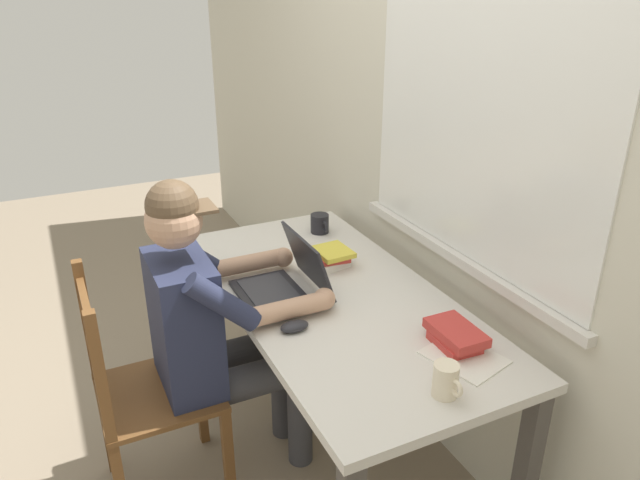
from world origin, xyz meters
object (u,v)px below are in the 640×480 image
at_px(wooden_chair, 143,394).
at_px(laptop, 286,281).
at_px(computer_mouse, 294,326).
at_px(book_stack_main, 455,336).
at_px(coffee_mug_white, 446,380).
at_px(coffee_mug_dark, 320,224).
at_px(seated_person, 214,323).
at_px(desk, 335,315).
at_px(book_stack_side, 329,257).

bearing_deg(wooden_chair, laptop, 88.69).
distance_m(laptop, computer_mouse, 0.26).
bearing_deg(book_stack_main, coffee_mug_white, -43.46).
distance_m(computer_mouse, book_stack_main, 0.53).
height_order(wooden_chair, book_stack_main, wooden_chair).
bearing_deg(coffee_mug_white, wooden_chair, -135.73).
bearing_deg(coffee_mug_dark, computer_mouse, -31.43).
distance_m(seated_person, computer_mouse, 0.34).
height_order(desk, laptop, laptop).
xyz_separation_m(laptop, book_stack_side, (-0.15, 0.26, -0.02)).
height_order(seated_person, book_stack_side, seated_person).
xyz_separation_m(computer_mouse, coffee_mug_dark, (-0.73, 0.44, 0.03)).
bearing_deg(book_stack_side, coffee_mug_dark, 160.89).
xyz_separation_m(desk, seated_person, (-0.09, -0.45, 0.03)).
height_order(seated_person, wooden_chair, seated_person).
relative_size(desk, computer_mouse, 15.62).
xyz_separation_m(computer_mouse, coffee_mug_white, (0.50, 0.25, 0.03)).
height_order(coffee_mug_dark, book_stack_side, coffee_mug_dark).
distance_m(laptop, book_stack_side, 0.30).
height_order(seated_person, book_stack_main, seated_person).
xyz_separation_m(seated_person, book_stack_side, (-0.14, 0.54, 0.09)).
bearing_deg(computer_mouse, book_stack_main, 54.84).
xyz_separation_m(seated_person, coffee_mug_white, (0.76, 0.46, 0.11)).
distance_m(seated_person, laptop, 0.30).
height_order(book_stack_main, book_stack_side, book_stack_side).
bearing_deg(computer_mouse, coffee_mug_dark, 148.57).
relative_size(book_stack_main, book_stack_side, 1.07).
height_order(wooden_chair, coffee_mug_dark, wooden_chair).
bearing_deg(desk, computer_mouse, -54.80).
relative_size(coffee_mug_dark, book_stack_side, 0.66).
bearing_deg(book_stack_side, desk, -21.42).
bearing_deg(seated_person, book_stack_main, 48.49).
xyz_separation_m(desk, coffee_mug_dark, (-0.56, 0.20, 0.14)).
xyz_separation_m(desk, coffee_mug_white, (0.67, 0.01, 0.14)).
xyz_separation_m(desk, book_stack_main, (0.47, 0.19, 0.13)).
height_order(desk, wooden_chair, wooden_chair).
bearing_deg(book_stack_main, book_stack_side, -171.89).
relative_size(wooden_chair, laptop, 2.86).
height_order(wooden_chair, computer_mouse, wooden_chair).
distance_m(coffee_mug_white, coffee_mug_dark, 1.24).
bearing_deg(laptop, book_stack_side, 120.95).
xyz_separation_m(wooden_chair, coffee_mug_white, (0.76, 0.74, 0.34)).
relative_size(laptop, coffee_mug_dark, 2.69).
distance_m(laptop, book_stack_main, 0.66).
bearing_deg(laptop, seated_person, -92.61).
height_order(wooden_chair, coffee_mug_white, wooden_chair).
height_order(laptop, coffee_mug_dark, laptop).
bearing_deg(book_stack_main, desk, -157.86).
relative_size(desk, wooden_chair, 1.66).
bearing_deg(laptop, desk, 64.37).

